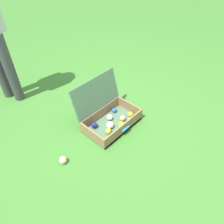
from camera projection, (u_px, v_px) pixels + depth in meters
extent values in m
plane|color=#3D7A2D|center=(117.00, 121.00, 2.47)|extent=(16.00, 16.00, 0.00)
cube|color=#4C7051|center=(112.00, 124.00, 2.40)|extent=(0.63, 0.37, 0.03)
cube|color=olive|center=(92.00, 136.00, 2.19)|extent=(0.02, 0.37, 0.15)
cube|color=olive|center=(129.00, 108.00, 2.53)|extent=(0.02, 0.37, 0.15)
cube|color=olive|center=(124.00, 128.00, 2.27)|extent=(0.59, 0.02, 0.15)
cube|color=olive|center=(101.00, 113.00, 2.45)|extent=(0.59, 0.02, 0.15)
cube|color=#4C7051|center=(96.00, 94.00, 2.31)|extent=(0.63, 0.12, 0.36)
cube|color=teal|center=(125.00, 129.00, 2.26)|extent=(0.11, 0.02, 0.02)
sphere|color=blue|center=(114.00, 110.00, 2.52)|extent=(0.06, 0.06, 0.06)
sphere|color=yellow|center=(122.00, 124.00, 2.34)|extent=(0.07, 0.07, 0.07)
sphere|color=#CCDB38|center=(130.00, 114.00, 2.47)|extent=(0.06, 0.06, 0.06)
sphere|color=white|center=(110.00, 117.00, 2.42)|extent=(0.07, 0.07, 0.07)
sphere|color=#D1B784|center=(123.00, 118.00, 2.41)|extent=(0.07, 0.07, 0.07)
sphere|color=navy|center=(94.00, 125.00, 2.33)|extent=(0.07, 0.07, 0.07)
sphere|color=white|center=(110.00, 125.00, 2.32)|extent=(0.08, 0.08, 0.08)
sphere|color=#CCDB38|center=(108.00, 131.00, 2.27)|extent=(0.06, 0.06, 0.06)
sphere|color=white|center=(130.00, 120.00, 2.41)|extent=(0.05, 0.05, 0.05)
sphere|color=#D1B784|center=(63.00, 160.00, 2.01)|extent=(0.08, 0.08, 0.08)
cylinder|color=#3D3D42|center=(10.00, 69.00, 2.49)|extent=(0.12, 0.12, 0.87)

